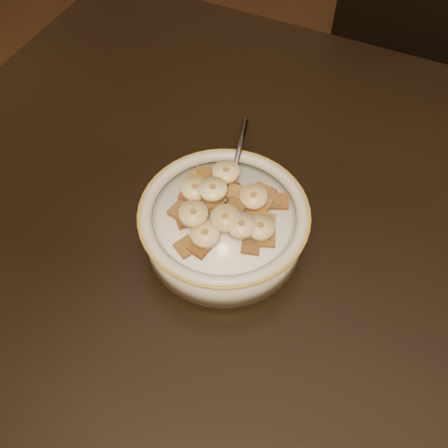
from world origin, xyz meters
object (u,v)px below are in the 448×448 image
at_px(cereal_bowl, 224,228).
at_px(chair, 393,150).
at_px(spoon, 229,194).
at_px(table, 416,319).

bearing_deg(cereal_bowl, chair, 72.55).
bearing_deg(spoon, chair, -121.64).
distance_m(table, cereal_bowl, 0.24).
relative_size(table, chair, 1.43).
distance_m(chair, cereal_bowl, 0.60).
bearing_deg(cereal_bowl, spoon, 102.51).
bearing_deg(chair, table, -72.97).
relative_size(table, spoon, 31.36).
xyz_separation_m(table, cereal_bowl, (-0.24, -0.00, 0.04)).
height_order(table, spoon, spoon).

